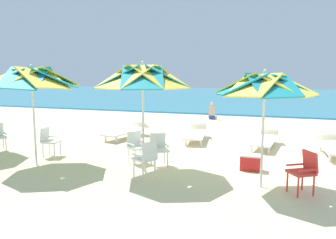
# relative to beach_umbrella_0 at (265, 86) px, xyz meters

# --- Properties ---
(ground_plane) EXTENTS (80.00, 80.00, 0.00)m
(ground_plane) POSITION_rel_beach_umbrella_0_xyz_m (-0.19, 2.60, -2.15)
(ground_plane) COLOR beige
(sea) EXTENTS (80.00, 36.00, 0.10)m
(sea) POSITION_rel_beach_umbrella_0_xyz_m (-0.19, 29.91, -2.10)
(sea) COLOR teal
(sea) RESTS_ON ground
(surf_foam) EXTENTS (80.00, 0.70, 0.01)m
(surf_foam) POSITION_rel_beach_umbrella_0_xyz_m (-0.19, 11.61, -2.15)
(surf_foam) COLOR white
(surf_foam) RESTS_ON ground
(beach_umbrella_0) EXTENTS (2.07, 2.07, 2.49)m
(beach_umbrella_0) POSITION_rel_beach_umbrella_0_xyz_m (0.00, 0.00, 0.00)
(beach_umbrella_0) COLOR silver
(beach_umbrella_0) RESTS_ON ground
(plastic_chair_0) EXTENTS (0.63, 0.61, 0.87)m
(plastic_chair_0) POSITION_rel_beach_umbrella_0_xyz_m (0.83, -0.12, -1.65)
(plastic_chair_0) COLOR red
(plastic_chair_0) RESTS_ON ground
(beach_umbrella_1) EXTENTS (2.37, 2.37, 2.70)m
(beach_umbrella_1) POSITION_rel_beach_umbrella_0_xyz_m (-2.82, 0.25, 0.15)
(beach_umbrella_1) COLOR silver
(beach_umbrella_1) RESTS_ON ground
(plastic_chair_1) EXTENTS (0.62, 0.60, 0.87)m
(plastic_chair_1) POSITION_rel_beach_umbrella_0_xyz_m (-2.55, -0.22, -1.65)
(plastic_chair_1) COLOR white
(plastic_chair_1) RESTS_ON ground
(plastic_chair_2) EXTENTS (0.62, 0.63, 0.87)m
(plastic_chair_2) POSITION_rel_beach_umbrella_0_xyz_m (-2.63, 0.82, -1.65)
(plastic_chair_2) COLOR white
(plastic_chair_2) RESTS_ON ground
(plastic_chair_3) EXTENTS (0.63, 0.62, 0.87)m
(plastic_chair_3) POSITION_rel_beach_umbrella_0_xyz_m (-3.30, 0.89, -1.65)
(plastic_chair_3) COLOR white
(plastic_chair_3) RESTS_ON ground
(beach_umbrella_2) EXTENTS (2.42, 2.42, 2.64)m
(beach_umbrella_2) POSITION_rel_beach_umbrella_0_xyz_m (-5.73, -0.16, 0.12)
(beach_umbrella_2) COLOR silver
(beach_umbrella_2) RESTS_ON ground
(plastic_chair_4) EXTENTS (0.53, 0.50, 0.87)m
(plastic_chair_4) POSITION_rel_beach_umbrella_0_xyz_m (-6.00, 0.72, -1.65)
(plastic_chair_4) COLOR white
(plastic_chair_4) RESTS_ON ground
(sun_lounger_0) EXTENTS (0.76, 2.18, 0.62)m
(sun_lounger_0) POSITION_rel_beach_umbrella_0_xyz_m (1.86, 3.53, -1.87)
(sun_lounger_0) COLOR white
(sun_lounger_0) RESTS_ON ground
(sun_lounger_1) EXTENTS (0.85, 2.20, 0.62)m
(sun_lounger_1) POSITION_rel_beach_umbrella_0_xyz_m (-0.10, 4.00, -1.87)
(sun_lounger_1) COLOR white
(sun_lounger_1) RESTS_ON ground
(sun_lounger_2) EXTENTS (0.92, 2.21, 0.62)m
(sun_lounger_2) POSITION_rel_beach_umbrella_0_xyz_m (-2.50, 4.29, -1.87)
(sun_lounger_2) COLOR white
(sun_lounger_2) RESTS_ON ground
(sun_lounger_3) EXTENTS (1.11, 2.23, 0.62)m
(sun_lounger_3) POSITION_rel_beach_umbrella_0_xyz_m (-5.12, 3.94, -1.87)
(sun_lounger_3) COLOR white
(sun_lounger_3) RESTS_ON ground
(cooler_box) EXTENTS (0.50, 0.34, 0.40)m
(cooler_box) POSITION_rel_beach_umbrella_0_xyz_m (-0.33, 1.20, -1.95)
(cooler_box) COLOR red
(cooler_box) RESTS_ON ground
(beachgoer_seated) EXTENTS (0.30, 0.93, 0.92)m
(beachgoer_seated) POSITION_rel_beach_umbrella_0_xyz_m (-3.11, 10.34, -1.86)
(beachgoer_seated) COLOR #2D4CA5
(beachgoer_seated) RESTS_ON ground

